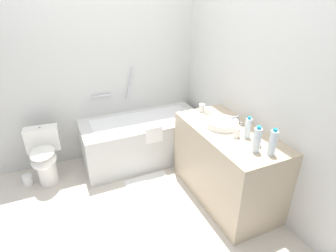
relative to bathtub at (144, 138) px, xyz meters
The scene contains 18 objects.
ground_plane 1.06m from the bathtub, 114.97° to the right, with size 3.61×3.61×0.00m, color beige.
wall_back_tiled 1.13m from the bathtub, 135.77° to the left, with size 3.01×0.10×2.54m, color silver.
wall_right_mirror 1.62m from the bathtub, 44.75° to the right, with size 0.10×2.97×2.54m, color silver.
bathtub is the anchor object (origin of this frame).
toilet 1.24m from the bathtub, behind, with size 0.39×0.53×0.67m.
vanity_counter 1.23m from the bathtub, 62.63° to the right, with size 0.63×1.28×0.83m, color tan.
sink_basin 1.25m from the bathtub, 61.21° to the right, with size 0.33×0.33×0.07m, color white.
sink_faucet 1.35m from the bathtub, 53.16° to the right, with size 0.10×0.15×0.09m.
water_bottle_0 1.84m from the bathtub, 68.91° to the right, with size 0.07×0.07×0.25m.
water_bottle_1 1.72m from the bathtub, 70.73° to the right, with size 0.07×0.07×0.25m.
water_bottle_2 1.67m from the bathtub, 66.61° to the right, with size 0.07×0.07×0.19m.
water_bottle_3 1.55m from the bathtub, 63.84° to the right, with size 0.06×0.06×0.22m.
drinking_glass_0 0.96m from the bathtub, 45.26° to the right, with size 0.07×0.07×0.09m, color white.
drinking_glass_1 1.46m from the bathtub, 66.39° to the right, with size 0.06×0.06×0.10m, color white.
drinking_glass_2 1.06m from the bathtub, 52.07° to the right, with size 0.07×0.07×0.08m, color white.
drinking_glass_3 1.02m from the bathtub, 48.08° to the right, with size 0.06×0.06×0.08m, color white.
bath_mat 0.71m from the bathtub, 103.34° to the right, with size 0.53×0.42×0.01m, color white.
toilet_paper_roll 1.50m from the bathtub, behind, with size 0.11×0.11×0.13m, color white.
Camera 1 is at (-0.57, -2.14, 2.09)m, focal length 28.86 mm.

